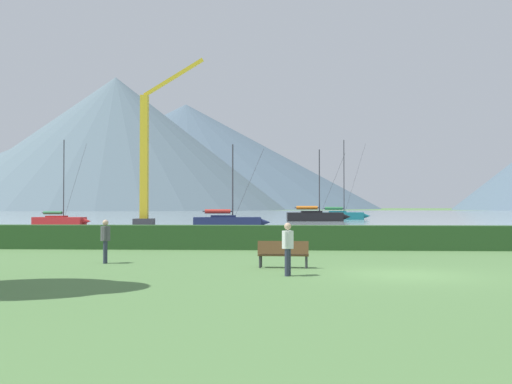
{
  "coord_description": "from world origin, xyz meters",
  "views": [
    {
      "loc": [
        -3.69,
        -19.46,
        2.18
      ],
      "look_at": [
        -8.09,
        61.38,
        3.99
      ],
      "focal_mm": 42.9,
      "sensor_mm": 36.0,
      "label": 1
    }
  ],
  "objects_px": {
    "person_seated_viewer": "(105,238)",
    "dock_crane": "(146,167)",
    "sailboat_slip_3": "(60,220)",
    "sailboat_slip_9": "(341,215)",
    "sailboat_slip_7": "(316,216)",
    "park_bench_near_path": "(283,253)",
    "person_standing_walker": "(288,245)",
    "sailboat_slip_6": "(228,221)"
  },
  "relations": [
    {
      "from": "sailboat_slip_6",
      "to": "sailboat_slip_9",
      "type": "height_order",
      "value": "sailboat_slip_9"
    },
    {
      "from": "sailboat_slip_9",
      "to": "person_seated_viewer",
      "type": "bearing_deg",
      "value": -100.01
    },
    {
      "from": "sailboat_slip_3",
      "to": "sailboat_slip_7",
      "type": "relative_size",
      "value": 0.95
    },
    {
      "from": "person_seated_viewer",
      "to": "dock_crane",
      "type": "distance_m",
      "value": 43.13
    },
    {
      "from": "sailboat_slip_6",
      "to": "sailboat_slip_7",
      "type": "relative_size",
      "value": 0.82
    },
    {
      "from": "sailboat_slip_7",
      "to": "park_bench_near_path",
      "type": "bearing_deg",
      "value": -96.92
    },
    {
      "from": "person_seated_viewer",
      "to": "person_standing_walker",
      "type": "bearing_deg",
      "value": -39.07
    },
    {
      "from": "sailboat_slip_7",
      "to": "person_standing_walker",
      "type": "relative_size",
      "value": 6.11
    },
    {
      "from": "sailboat_slip_6",
      "to": "sailboat_slip_7",
      "type": "distance_m",
      "value": 27.69
    },
    {
      "from": "sailboat_slip_6",
      "to": "dock_crane",
      "type": "relative_size",
      "value": 0.46
    },
    {
      "from": "person_standing_walker",
      "to": "sailboat_slip_6",
      "type": "bearing_deg",
      "value": 115.08
    },
    {
      "from": "sailboat_slip_3",
      "to": "sailboat_slip_9",
      "type": "bearing_deg",
      "value": 45.16
    },
    {
      "from": "sailboat_slip_7",
      "to": "sailboat_slip_9",
      "type": "distance_m",
      "value": 11.37
    },
    {
      "from": "park_bench_near_path",
      "to": "person_seated_viewer",
      "type": "relative_size",
      "value": 1.09
    },
    {
      "from": "sailboat_slip_7",
      "to": "person_standing_walker",
      "type": "bearing_deg",
      "value": -96.66
    },
    {
      "from": "sailboat_slip_6",
      "to": "person_standing_walker",
      "type": "height_order",
      "value": "sailboat_slip_6"
    },
    {
      "from": "sailboat_slip_9",
      "to": "dock_crane",
      "type": "relative_size",
      "value": 0.7
    },
    {
      "from": "dock_crane",
      "to": "person_standing_walker",
      "type": "bearing_deg",
      "value": -71.53
    },
    {
      "from": "sailboat_slip_7",
      "to": "park_bench_near_path",
      "type": "height_order",
      "value": "sailboat_slip_7"
    },
    {
      "from": "dock_crane",
      "to": "park_bench_near_path",
      "type": "bearing_deg",
      "value": -70.78
    },
    {
      "from": "sailboat_slip_7",
      "to": "dock_crane",
      "type": "distance_m",
      "value": 29.18
    },
    {
      "from": "sailboat_slip_9",
      "to": "park_bench_near_path",
      "type": "distance_m",
      "value": 75.68
    },
    {
      "from": "sailboat_slip_7",
      "to": "person_seated_viewer",
      "type": "distance_m",
      "value": 64.28
    },
    {
      "from": "sailboat_slip_7",
      "to": "sailboat_slip_3",
      "type": "bearing_deg",
      "value": -150.88
    },
    {
      "from": "sailboat_slip_7",
      "to": "sailboat_slip_9",
      "type": "bearing_deg",
      "value": 63.69
    },
    {
      "from": "person_seated_viewer",
      "to": "dock_crane",
      "type": "relative_size",
      "value": 0.09
    },
    {
      "from": "sailboat_slip_7",
      "to": "dock_crane",
      "type": "xyz_separation_m",
      "value": [
        -19.01,
        -21.42,
        5.56
      ]
    },
    {
      "from": "sailboat_slip_6",
      "to": "park_bench_near_path",
      "type": "bearing_deg",
      "value": -88.69
    },
    {
      "from": "sailboat_slip_9",
      "to": "person_standing_walker",
      "type": "xyz_separation_m",
      "value": [
        -8.15,
        -77.63,
        0.26
      ]
    },
    {
      "from": "sailboat_slip_3",
      "to": "sailboat_slip_9",
      "type": "relative_size",
      "value": 0.76
    },
    {
      "from": "sailboat_slip_3",
      "to": "park_bench_near_path",
      "type": "bearing_deg",
      "value": -56.67
    },
    {
      "from": "person_standing_walker",
      "to": "dock_crane",
      "type": "height_order",
      "value": "dock_crane"
    },
    {
      "from": "sailboat_slip_3",
      "to": "person_standing_walker",
      "type": "xyz_separation_m",
      "value": [
        25.68,
        -48.34,
        0.41
      ]
    },
    {
      "from": "dock_crane",
      "to": "sailboat_slip_9",
      "type": "bearing_deg",
      "value": 53.7
    },
    {
      "from": "sailboat_slip_9",
      "to": "dock_crane",
      "type": "height_order",
      "value": "dock_crane"
    },
    {
      "from": "park_bench_near_path",
      "to": "person_standing_walker",
      "type": "relative_size",
      "value": 1.09
    },
    {
      "from": "sailboat_slip_7",
      "to": "dock_crane",
      "type": "relative_size",
      "value": 0.56
    },
    {
      "from": "sailboat_slip_9",
      "to": "dock_crane",
      "type": "distance_m",
      "value": 39.96
    },
    {
      "from": "sailboat_slip_3",
      "to": "park_bench_near_path",
      "type": "height_order",
      "value": "sailboat_slip_3"
    },
    {
      "from": "sailboat_slip_6",
      "to": "person_standing_walker",
      "type": "distance_m",
      "value": 41.67
    },
    {
      "from": "sailboat_slip_3",
      "to": "sailboat_slip_7",
      "type": "height_order",
      "value": "sailboat_slip_7"
    },
    {
      "from": "sailboat_slip_3",
      "to": "dock_crane",
      "type": "xyz_separation_m",
      "value": [
        10.41,
        -2.61,
        5.74
      ]
    }
  ]
}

